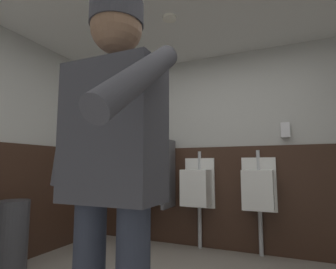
{
  "coord_description": "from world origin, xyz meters",
  "views": [
    {
      "loc": [
        0.69,
        -1.7,
        1.05
      ],
      "look_at": [
        -0.0,
        -0.13,
        1.25
      ],
      "focal_mm": 28.42,
      "sensor_mm": 36.0,
      "label": 1
    }
  ],
  "objects_px": {
    "urinal_left": "(146,185)",
    "urinal_right": "(258,189)",
    "person": "(112,159)",
    "trash_bin": "(11,239)",
    "soap_dispenser": "(285,130)",
    "urinal_middle": "(197,187)"
  },
  "relations": [
    {
      "from": "urinal_middle",
      "to": "person",
      "type": "bearing_deg",
      "value": -81.37
    },
    {
      "from": "person",
      "to": "trash_bin",
      "type": "bearing_deg",
      "value": 154.0
    },
    {
      "from": "urinal_middle",
      "to": "soap_dispenser",
      "type": "relative_size",
      "value": 6.89
    },
    {
      "from": "urinal_right",
      "to": "person",
      "type": "relative_size",
      "value": 0.69
    },
    {
      "from": "person",
      "to": "soap_dispenser",
      "type": "bearing_deg",
      "value": 74.02
    },
    {
      "from": "person",
      "to": "soap_dispenser",
      "type": "relative_size",
      "value": 10.01
    },
    {
      "from": "trash_bin",
      "to": "soap_dispenser",
      "type": "relative_size",
      "value": 3.96
    },
    {
      "from": "urinal_right",
      "to": "trash_bin",
      "type": "bearing_deg",
      "value": -144.51
    },
    {
      "from": "soap_dispenser",
      "to": "person",
      "type": "bearing_deg",
      "value": -105.98
    },
    {
      "from": "urinal_right",
      "to": "urinal_left",
      "type": "bearing_deg",
      "value": 180.0
    },
    {
      "from": "urinal_middle",
      "to": "trash_bin",
      "type": "relative_size",
      "value": 1.74
    },
    {
      "from": "urinal_left",
      "to": "urinal_middle",
      "type": "relative_size",
      "value": 1.0
    },
    {
      "from": "urinal_right",
      "to": "soap_dispenser",
      "type": "xyz_separation_m",
      "value": [
        0.32,
        0.12,
        0.7
      ]
    },
    {
      "from": "urinal_left",
      "to": "soap_dispenser",
      "type": "bearing_deg",
      "value": 3.75
    },
    {
      "from": "urinal_left",
      "to": "soap_dispenser",
      "type": "distance_m",
      "value": 1.96
    },
    {
      "from": "urinal_right",
      "to": "trash_bin",
      "type": "relative_size",
      "value": 1.74
    },
    {
      "from": "urinal_left",
      "to": "urinal_right",
      "type": "bearing_deg",
      "value": 0.0
    },
    {
      "from": "soap_dispenser",
      "to": "urinal_left",
      "type": "bearing_deg",
      "value": -176.25
    },
    {
      "from": "urinal_left",
      "to": "urinal_right",
      "type": "xyz_separation_m",
      "value": [
        1.5,
        0.0,
        0.0
      ]
    },
    {
      "from": "urinal_left",
      "to": "urinal_middle",
      "type": "bearing_deg",
      "value": 0.0
    },
    {
      "from": "urinal_middle",
      "to": "urinal_right",
      "type": "distance_m",
      "value": 0.75
    },
    {
      "from": "urinal_left",
      "to": "urinal_right",
      "type": "distance_m",
      "value": 1.5
    }
  ]
}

